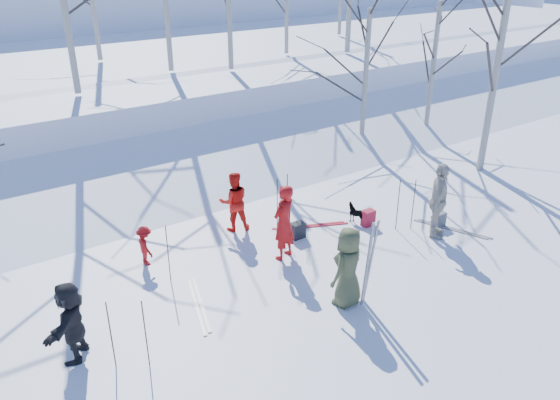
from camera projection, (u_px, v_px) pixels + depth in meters
ground at (319, 279)px, 11.76m from camera, size 120.00×120.00×0.00m
snow_ramp at (180, 171)px, 16.92m from camera, size 70.00×9.49×4.12m
snow_plateau at (81, 83)px, 24.01m from camera, size 70.00×18.00×2.20m
skier_olive_center at (348, 267)px, 10.62m from camera, size 0.94×0.74×1.68m
skier_red_north at (284, 222)px, 12.21m from camera, size 0.76×0.62×1.79m
skier_redor_behind at (234, 202)px, 13.49m from camera, size 0.90×0.80×1.54m
skier_red_seated at (145, 246)px, 12.13m from camera, size 0.35×0.60×0.93m
skier_cream_east at (438, 201)px, 13.11m from camera, size 1.16×1.05×1.90m
skier_grey_west at (71, 321)px, 9.25m from camera, size 1.17×1.39×1.50m
dog at (358, 214)px, 14.04m from camera, size 0.48×0.67×0.51m
upright_ski_left at (367, 265)px, 10.49m from camera, size 0.09×0.16×1.90m
upright_ski_right at (371, 262)px, 10.58m from camera, size 0.13×0.23×1.89m
ski_pair_b at (199, 305)px, 10.90m from camera, size 1.26×2.01×0.02m
ski_pair_c at (452, 229)px, 13.80m from camera, size 1.55×2.04×0.02m
ski_pair_d at (310, 226)px, 13.95m from camera, size 1.57×2.04×0.02m
ski_pole_a at (111, 335)px, 9.04m from camera, size 0.02×0.02×1.34m
ski_pole_b at (398, 205)px, 13.53m from camera, size 0.02×0.02×1.34m
ski_pole_c at (277, 203)px, 13.63m from camera, size 0.02×0.02×1.34m
ski_pole_d at (287, 198)px, 13.90m from camera, size 0.02×0.02×1.34m
ski_pole_e at (413, 205)px, 13.57m from camera, size 0.02×0.02×1.34m
ski_pole_f at (146, 333)px, 9.08m from camera, size 0.02×0.02×1.34m
ski_pole_g at (168, 254)px, 11.41m from camera, size 0.02×0.02×1.34m
backpack_red at (368, 218)px, 13.92m from camera, size 0.32×0.22×0.42m
backpack_grey at (439, 219)px, 13.88m from camera, size 0.30×0.20×0.38m
backpack_dark at (298, 230)px, 13.33m from camera, size 0.34×0.24×0.40m
birch_edge_b at (498, 56)px, 15.97m from camera, size 5.60×5.60×7.15m
birch_edge_c at (432, 71)px, 19.64m from camera, size 3.96×3.96×4.80m
birch_edge_e at (365, 81)px, 18.39m from camera, size 3.89×3.89×4.70m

